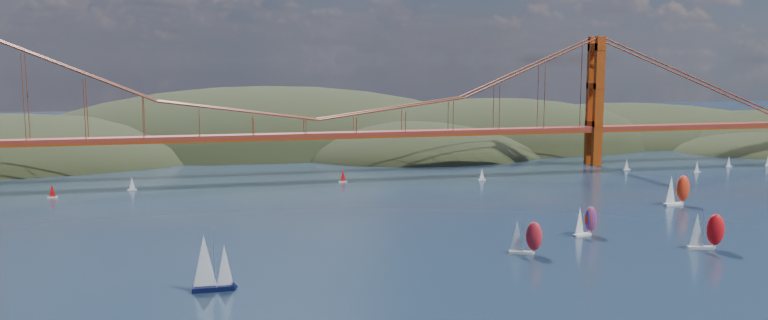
{
  "coord_description": "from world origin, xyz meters",
  "views": [
    {
      "loc": [
        -44.26,
        -110.25,
        45.18
      ],
      "look_at": [
        4.82,
        90.0,
        17.54
      ],
      "focal_mm": 35.0,
      "sensor_mm": 36.0,
      "label": 1
    }
  ],
  "objects_px": {
    "sloop_navy": "(210,263)",
    "racer_1": "(706,230)",
    "racer_3": "(677,189)",
    "racer_rwb": "(585,220)",
    "racer_0": "(525,237)"
  },
  "relations": [
    {
      "from": "sloop_navy",
      "to": "racer_1",
      "type": "height_order",
      "value": "sloop_navy"
    },
    {
      "from": "racer_3",
      "to": "sloop_navy",
      "type": "bearing_deg",
      "value": -166.32
    },
    {
      "from": "racer_3",
      "to": "racer_1",
      "type": "bearing_deg",
      "value": -125.87
    },
    {
      "from": "racer_rwb",
      "to": "racer_1",
      "type": "bearing_deg",
      "value": -58.78
    },
    {
      "from": "racer_0",
      "to": "racer_3",
      "type": "height_order",
      "value": "racer_3"
    },
    {
      "from": "sloop_navy",
      "to": "racer_0",
      "type": "distance_m",
      "value": 72.86
    },
    {
      "from": "sloop_navy",
      "to": "racer_3",
      "type": "height_order",
      "value": "sloop_navy"
    },
    {
      "from": "sloop_navy",
      "to": "racer_1",
      "type": "xyz_separation_m",
      "value": [
        115.96,
        5.33,
        -0.91
      ]
    },
    {
      "from": "racer_rwb",
      "to": "racer_3",
      "type": "bearing_deg",
      "value": 16.15
    },
    {
      "from": "sloop_navy",
      "to": "racer_3",
      "type": "relative_size",
      "value": 1.18
    },
    {
      "from": "racer_1",
      "to": "racer_rwb",
      "type": "xyz_separation_m",
      "value": [
        -21.17,
        19.57,
        -0.61
      ]
    },
    {
      "from": "racer_1",
      "to": "racer_3",
      "type": "xyz_separation_m",
      "value": [
        27.01,
        49.9,
        0.38
      ]
    },
    {
      "from": "racer_0",
      "to": "racer_rwb",
      "type": "bearing_deg",
      "value": 53.44
    },
    {
      "from": "racer_1",
      "to": "racer_rwb",
      "type": "bearing_deg",
      "value": 152.16
    },
    {
      "from": "racer_0",
      "to": "sloop_navy",
      "type": "bearing_deg",
      "value": -147.9
    }
  ]
}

